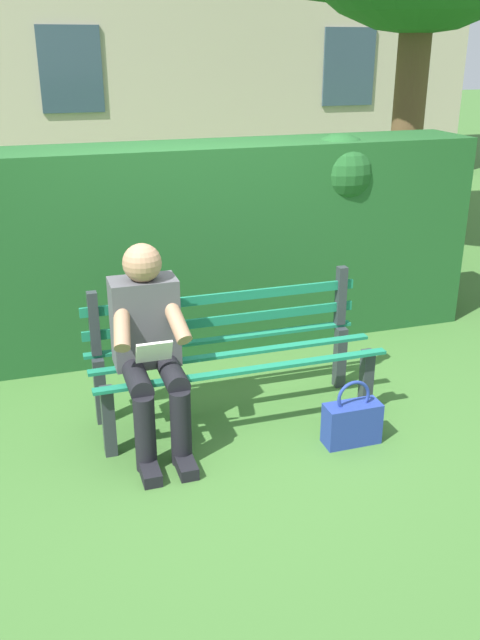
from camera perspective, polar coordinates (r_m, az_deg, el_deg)
name	(u,v)px	position (r m, az deg, el deg)	size (l,w,h in m)	color
ground	(235,416)	(4.38, -0.40, -8.05)	(60.00, 60.00, 0.00)	#3D6B2D
park_bench	(231,351)	(4.25, -0.72, -2.64)	(1.78, 0.54, 0.85)	#2D3338
person_seated	(149,343)	(3.90, -7.57, -1.91)	(0.44, 0.73, 1.18)	#4C4C51
hedge_backdrop	(138,248)	(5.15, -8.52, 5.96)	(5.30, 0.68, 1.58)	#1E5123
handbag	(352,422)	(4.10, 9.33, -8.38)	(0.33, 0.14, 0.41)	navy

